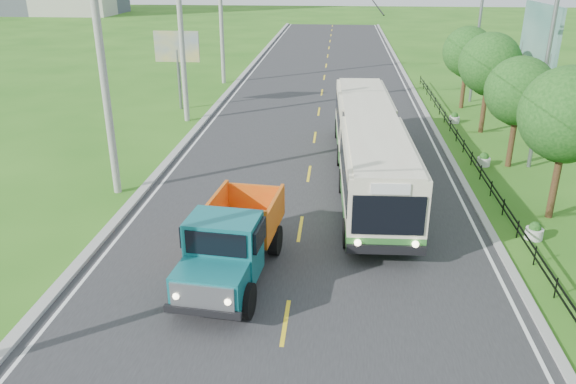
# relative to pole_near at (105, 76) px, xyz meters

# --- Properties ---
(ground) EXTENTS (240.00, 240.00, 0.00)m
(ground) POSITION_rel_pole_near_xyz_m (8.26, -9.00, -5.09)
(ground) COLOR #296217
(ground) RESTS_ON ground
(road) EXTENTS (14.00, 120.00, 0.02)m
(road) POSITION_rel_pole_near_xyz_m (8.26, 11.00, -5.08)
(road) COLOR #28282B
(road) RESTS_ON ground
(curb_left) EXTENTS (0.40, 120.00, 0.15)m
(curb_left) POSITION_rel_pole_near_xyz_m (1.06, 11.00, -5.02)
(curb_left) COLOR #9E9E99
(curb_left) RESTS_ON ground
(curb_right) EXTENTS (0.30, 120.00, 0.10)m
(curb_right) POSITION_rel_pole_near_xyz_m (15.41, 11.00, -5.04)
(curb_right) COLOR #9E9E99
(curb_right) RESTS_ON ground
(edge_line_left) EXTENTS (0.12, 120.00, 0.00)m
(edge_line_left) POSITION_rel_pole_near_xyz_m (1.61, 11.00, -5.07)
(edge_line_left) COLOR silver
(edge_line_left) RESTS_ON road
(edge_line_right) EXTENTS (0.12, 120.00, 0.00)m
(edge_line_right) POSITION_rel_pole_near_xyz_m (14.91, 11.00, -5.07)
(edge_line_right) COLOR silver
(edge_line_right) RESTS_ON road
(centre_dash) EXTENTS (0.12, 2.20, 0.00)m
(centre_dash) POSITION_rel_pole_near_xyz_m (8.26, -9.00, -5.07)
(centre_dash) COLOR yellow
(centre_dash) RESTS_ON road
(railing_right) EXTENTS (0.04, 40.00, 0.60)m
(railing_right) POSITION_rel_pole_near_xyz_m (16.26, 5.00, -4.79)
(railing_right) COLOR black
(railing_right) RESTS_ON ground
(pole_near) EXTENTS (3.51, 0.32, 10.00)m
(pole_near) POSITION_rel_pole_near_xyz_m (0.00, 0.00, 0.00)
(pole_near) COLOR gray
(pole_near) RESTS_ON ground
(pole_mid) EXTENTS (3.51, 0.32, 10.00)m
(pole_mid) POSITION_rel_pole_near_xyz_m (0.00, 12.00, 0.00)
(pole_mid) COLOR gray
(pole_mid) RESTS_ON ground
(pole_far) EXTENTS (3.51, 0.32, 10.00)m
(pole_far) POSITION_rel_pole_near_xyz_m (0.00, 24.00, 0.00)
(pole_far) COLOR gray
(pole_far) RESTS_ON ground
(tree_third) EXTENTS (3.60, 3.62, 6.00)m
(tree_third) POSITION_rel_pole_near_xyz_m (18.12, -0.86, -1.11)
(tree_third) COLOR #382314
(tree_third) RESTS_ON ground
(tree_fourth) EXTENTS (3.24, 3.31, 5.40)m
(tree_fourth) POSITION_rel_pole_near_xyz_m (18.12, 5.14, -1.51)
(tree_fourth) COLOR #382314
(tree_fourth) RESTS_ON ground
(tree_fifth) EXTENTS (3.48, 3.52, 5.80)m
(tree_fifth) POSITION_rel_pole_near_xyz_m (18.12, 11.14, -1.24)
(tree_fifth) COLOR #382314
(tree_fifth) RESTS_ON ground
(tree_back) EXTENTS (3.30, 3.36, 5.50)m
(tree_back) POSITION_rel_pole_near_xyz_m (18.12, 17.14, -1.44)
(tree_back) COLOR #382314
(tree_back) RESTS_ON ground
(streetlight_mid) EXTENTS (3.02, 0.20, 9.07)m
(streetlight_mid) POSITION_rel_pole_near_xyz_m (18.90, 5.00, -0.19)
(streetlight_mid) COLOR slate
(streetlight_mid) RESTS_ON ground
(streetlight_far) EXTENTS (3.02, 0.20, 9.07)m
(streetlight_far) POSITION_rel_pole_near_xyz_m (18.90, 19.00, -0.19)
(streetlight_far) COLOR slate
(streetlight_far) RESTS_ON ground
(planter_near) EXTENTS (0.64, 0.64, 0.67)m
(planter_near) POSITION_rel_pole_near_xyz_m (16.86, -3.00, -4.81)
(planter_near) COLOR silver
(planter_near) RESTS_ON ground
(planter_mid) EXTENTS (0.64, 0.64, 0.67)m
(planter_mid) POSITION_rel_pole_near_xyz_m (16.86, 5.00, -4.81)
(planter_mid) COLOR silver
(planter_mid) RESTS_ON ground
(planter_far) EXTENTS (0.64, 0.64, 0.67)m
(planter_far) POSITION_rel_pole_near_xyz_m (16.86, 13.00, -4.81)
(planter_far) COLOR silver
(planter_far) RESTS_ON ground
(billboard_left) EXTENTS (3.00, 0.20, 5.20)m
(billboard_left) POSITION_rel_pole_near_xyz_m (-1.24, 15.00, -1.23)
(billboard_left) COLOR slate
(billboard_left) RESTS_ON ground
(billboard_right) EXTENTS (0.24, 6.00, 7.30)m
(billboard_right) POSITION_rel_pole_near_xyz_m (20.56, 11.00, 0.25)
(billboard_right) COLOR slate
(billboard_right) RESTS_ON ground
(bus) EXTENTS (3.17, 16.22, 3.11)m
(bus) POSITION_rel_pole_near_xyz_m (10.99, 2.35, -3.22)
(bus) COLOR #2E6E2C
(bus) RESTS_ON ground
(dump_truck) EXTENTS (2.81, 6.08, 2.48)m
(dump_truck) POSITION_rel_pole_near_xyz_m (6.35, -6.66, -3.69)
(dump_truck) COLOR #12656C
(dump_truck) RESTS_ON ground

